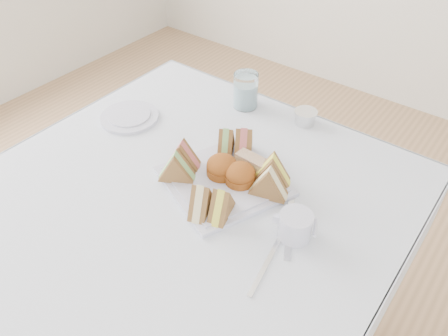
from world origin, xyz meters
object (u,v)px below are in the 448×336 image
Objects in this scene: table at (191,283)px; creamer_jug at (295,226)px; water_glass at (246,90)px; serving_plate at (224,181)px.

creamer_jug reaches higher than table.
water_glass is 1.50× the size of creamer_jug.
table is 3.32× the size of serving_plate.
water_glass is 0.54m from creamer_jug.
table is at bearing -97.51° from serving_plate.
water_glass is at bearing 104.79° from table.
creamer_jug is at bearing 11.36° from serving_plate.
creamer_jug is (0.23, -0.04, 0.03)m from serving_plate.
serving_plate is 0.37m from water_glass.
serving_plate is (0.05, 0.09, 0.38)m from table.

